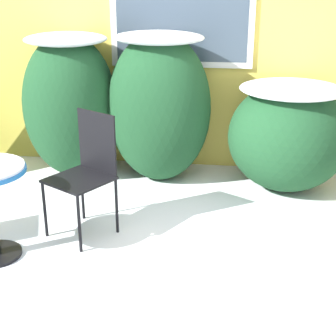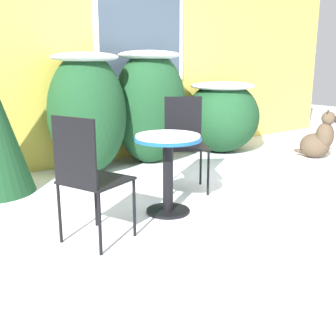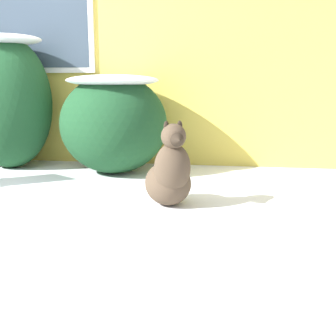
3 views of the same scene
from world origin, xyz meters
TOP-DOWN VIEW (x-y plane):
  - ground_plane at (0.00, 0.00)m, footprint 16.00×16.00m
  - house_wall at (-0.00, 2.20)m, footprint 8.00×0.10m
  - shrub_left at (-1.13, 1.75)m, footprint 0.93×0.91m
  - shrub_middle at (-0.24, 1.72)m, footprint 1.00×0.81m
  - shrub_right at (1.00, 1.64)m, footprint 1.12×1.06m
  - patio_chair_near_table at (-0.63, 0.54)m, footprint 0.59×0.59m

SIDE VIEW (x-z plane):
  - ground_plane at x=0.00m, z-range 0.00..0.00m
  - patio_chair_near_table at x=-0.63m, z-range 0.05..1.02m
  - shrub_right at x=1.00m, z-range 0.04..1.06m
  - shrub_left at x=-1.13m, z-range 0.04..1.46m
  - shrub_middle at x=-0.24m, z-range 0.04..1.49m
  - house_wall at x=0.00m, z-range 0.02..2.84m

